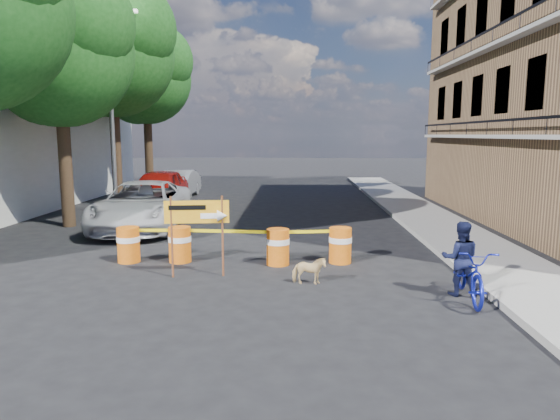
# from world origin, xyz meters

# --- Properties ---
(ground) EXTENTS (120.00, 120.00, 0.00)m
(ground) POSITION_xyz_m (0.00, 0.00, 0.00)
(ground) COLOR black
(ground) RESTS_ON ground
(sidewalk_east) EXTENTS (2.40, 40.00, 0.15)m
(sidewalk_east) POSITION_xyz_m (6.20, 6.00, 0.07)
(sidewalk_east) COLOR gray
(sidewalk_east) RESTS_ON ground
(tree_mid_a) EXTENTS (5.25, 5.00, 8.68)m
(tree_mid_a) POSITION_xyz_m (-6.74, 7.00, 6.01)
(tree_mid_a) COLOR #332316
(tree_mid_a) RESTS_ON ground
(tree_mid_b) EXTENTS (5.67, 5.40, 9.62)m
(tree_mid_b) POSITION_xyz_m (-6.73, 12.00, 6.71)
(tree_mid_b) COLOR #332316
(tree_mid_b) RESTS_ON ground
(tree_far) EXTENTS (5.04, 4.80, 8.84)m
(tree_far) POSITION_xyz_m (-6.74, 17.00, 6.22)
(tree_far) COLOR #332316
(tree_far) RESTS_ON ground
(streetlamp) EXTENTS (1.25, 0.18, 8.00)m
(streetlamp) POSITION_xyz_m (-5.93, 9.50, 4.38)
(streetlamp) COLOR gray
(streetlamp) RESTS_ON ground
(barrel_far_left) EXTENTS (0.58, 0.58, 0.90)m
(barrel_far_left) POSITION_xyz_m (-3.03, 2.11, 0.47)
(barrel_far_left) COLOR #D15F0C
(barrel_far_left) RESTS_ON ground
(barrel_mid_left) EXTENTS (0.58, 0.58, 0.90)m
(barrel_mid_left) POSITION_xyz_m (-1.74, 2.16, 0.47)
(barrel_mid_left) COLOR #D15F0C
(barrel_mid_left) RESTS_ON ground
(barrel_mid_right) EXTENTS (0.58, 0.58, 0.90)m
(barrel_mid_right) POSITION_xyz_m (0.76, 1.95, 0.47)
(barrel_mid_right) COLOR #D15F0C
(barrel_mid_right) RESTS_ON ground
(barrel_far_right) EXTENTS (0.58, 0.58, 0.90)m
(barrel_far_right) POSITION_xyz_m (2.33, 2.18, 0.47)
(barrel_far_right) COLOR #D15F0C
(barrel_far_right) RESTS_ON ground
(detour_sign) EXTENTS (1.44, 0.29, 1.86)m
(detour_sign) POSITION_xyz_m (-0.83, 0.85, 1.36)
(detour_sign) COLOR #592D19
(detour_sign) RESTS_ON ground
(pedestrian) EXTENTS (0.83, 0.70, 1.51)m
(pedestrian) POSITION_xyz_m (4.50, -0.31, 0.76)
(pedestrian) COLOR black
(pedestrian) RESTS_ON ground
(bicycle) EXTENTS (0.81, 1.13, 2.03)m
(bicycle) POSITION_xyz_m (4.62, -0.58, 1.02)
(bicycle) COLOR #131B9B
(bicycle) RESTS_ON ground
(dog) EXTENTS (0.74, 0.35, 0.61)m
(dog) POSITION_xyz_m (1.49, 0.32, 0.31)
(dog) COLOR #E4C382
(dog) RESTS_ON ground
(suv_white) EXTENTS (3.02, 5.98, 1.62)m
(suv_white) POSITION_xyz_m (-4.04, 6.64, 0.81)
(suv_white) COLOR silver
(suv_white) RESTS_ON ground
(sedan_red) EXTENTS (2.17, 5.07, 1.71)m
(sedan_red) POSITION_xyz_m (-4.80, 11.53, 0.85)
(sedan_red) COLOR #98120C
(sedan_red) RESTS_ON ground
(sedan_silver) EXTENTS (1.64, 4.32, 1.40)m
(sedan_silver) POSITION_xyz_m (-4.80, 15.11, 0.70)
(sedan_silver) COLOR #9FA1A6
(sedan_silver) RESTS_ON ground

